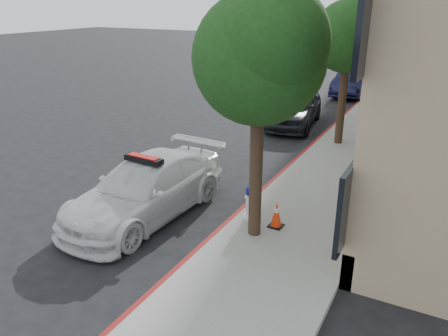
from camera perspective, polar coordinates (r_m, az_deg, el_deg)
name	(u,v)px	position (r m, az deg, el deg)	size (l,w,h in m)	color
ground	(195,186)	(13.49, -3.84, -2.42)	(120.00, 120.00, 0.00)	black
sidewalk	(375,123)	(21.37, 19.08, 5.63)	(3.20, 50.00, 0.15)	gray
curb_strip	(341,119)	(21.64, 15.06, 6.26)	(0.12, 50.00, 0.15)	maroon
tree_near	(260,58)	(9.28, 4.75, 14.16)	(2.92, 2.82, 5.62)	black
tree_mid	(349,36)	(16.91, 16.03, 16.25)	(2.77, 2.64, 5.43)	black
tree_far	(386,20)	(24.75, 20.39, 17.65)	(3.10, 3.00, 5.81)	black
police_car	(146,188)	(11.64, -10.18, -2.63)	(2.42, 5.33, 1.66)	silver
parked_car_mid	(294,107)	(20.15, 9.19, 7.84)	(1.95, 4.86, 1.65)	black
parked_car_far	(354,81)	(27.70, 16.61, 10.87)	(1.74, 5.00, 1.65)	#151534
fire_hydrant	(251,203)	(11.07, 3.56, -4.56)	(0.39, 0.35, 0.91)	white
traffic_cone	(276,215)	(10.82, 6.86, -6.06)	(0.36, 0.36, 0.65)	black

